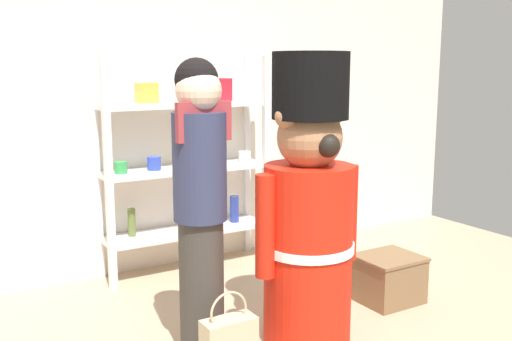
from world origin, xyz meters
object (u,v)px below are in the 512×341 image
at_px(merchandise_shelf, 186,162).
at_px(display_crate, 388,278).
at_px(teddy_bear_guard, 309,212).
at_px(person_shopper, 200,195).

distance_m(merchandise_shelf, display_crate, 1.69).
relative_size(teddy_bear_guard, person_shopper, 1.02).
distance_m(person_shopper, display_crate, 1.56).
xyz_separation_m(teddy_bear_guard, person_shopper, (-0.59, 0.16, 0.13)).
xyz_separation_m(merchandise_shelf, display_crate, (0.86, -1.29, -0.67)).
relative_size(teddy_bear_guard, display_crate, 4.03).
distance_m(merchandise_shelf, person_shopper, 1.41).
height_order(teddy_bear_guard, display_crate, teddy_bear_guard).
bearing_deg(person_shopper, teddy_bear_guard, -14.88).
bearing_deg(person_shopper, merchandise_shelf, 68.60).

